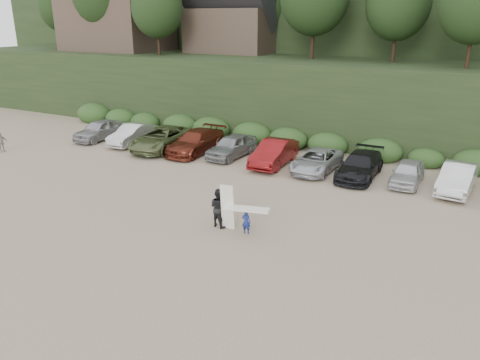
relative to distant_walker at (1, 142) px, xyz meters
The scene contains 5 objects.
ground 20.31m from the distant_walker, 10.16° to the right, with size 120.00×120.00×0.00m, color tan.
parked_cars 23.42m from the distant_walker, 15.98° to the left, with size 39.97×6.27×1.64m.
distant_walker is the anchor object (origin of this frame).
child_surfer 22.22m from the distant_walker, ahead, with size 2.14×1.09×1.23m.
adult_surfer 20.77m from the distant_walker, ahead, with size 1.38×0.88×2.18m.
Camera 1 is at (10.80, -17.05, 9.25)m, focal length 35.00 mm.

